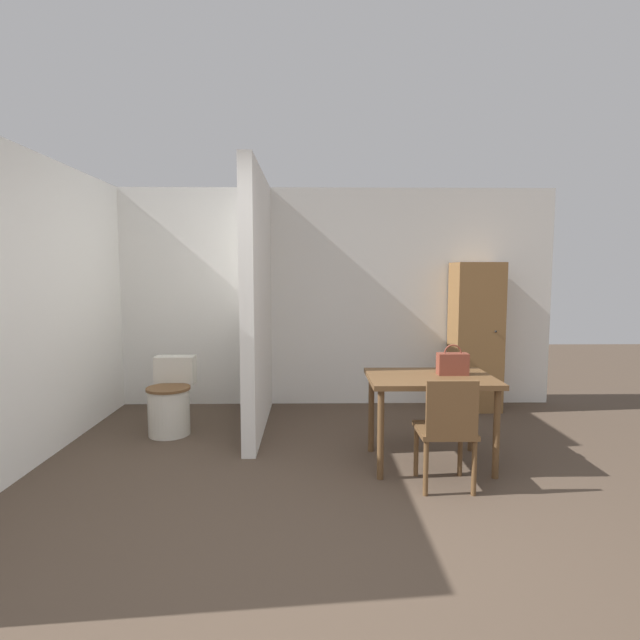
% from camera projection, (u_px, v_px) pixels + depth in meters
% --- Properties ---
extents(ground_plane, '(16.00, 16.00, 0.00)m').
position_uv_depth(ground_plane, '(322.00, 567.00, 2.62)').
color(ground_plane, '#4C3D30').
extents(wall_back, '(5.49, 0.12, 2.50)m').
position_uv_depth(wall_back, '(316.00, 297.00, 5.82)').
color(wall_back, white).
rests_on(wall_back, ground_plane).
extents(wall_left, '(0.12, 4.28, 2.50)m').
position_uv_depth(wall_left, '(37.00, 308.00, 4.09)').
color(wall_left, white).
rests_on(wall_left, ground_plane).
extents(partition_wall, '(0.12, 1.74, 2.50)m').
position_uv_depth(partition_wall, '(258.00, 302.00, 4.88)').
color(partition_wall, white).
rests_on(partition_wall, ground_plane).
extents(dining_table, '(0.99, 0.70, 0.72)m').
position_uv_depth(dining_table, '(430.00, 387.00, 3.98)').
color(dining_table, brown).
rests_on(dining_table, ground_plane).
extents(wooden_chair, '(0.40, 0.40, 0.81)m').
position_uv_depth(wooden_chair, '(447.00, 428.00, 3.52)').
color(wooden_chair, brown).
rests_on(wooden_chair, ground_plane).
extents(toilet, '(0.41, 0.56, 0.71)m').
position_uv_depth(toilet, '(170.00, 402.00, 4.79)').
color(toilet, silver).
rests_on(toilet, ground_plane).
extents(handbag, '(0.24, 0.11, 0.25)m').
position_uv_depth(handbag, '(453.00, 363.00, 4.01)').
color(handbag, brown).
rests_on(handbag, dining_table).
extents(wooden_cabinet, '(0.52, 0.46, 1.65)m').
position_uv_depth(wooden_cabinet, '(475.00, 336.00, 5.59)').
color(wooden_cabinet, brown).
rests_on(wooden_cabinet, ground_plane).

